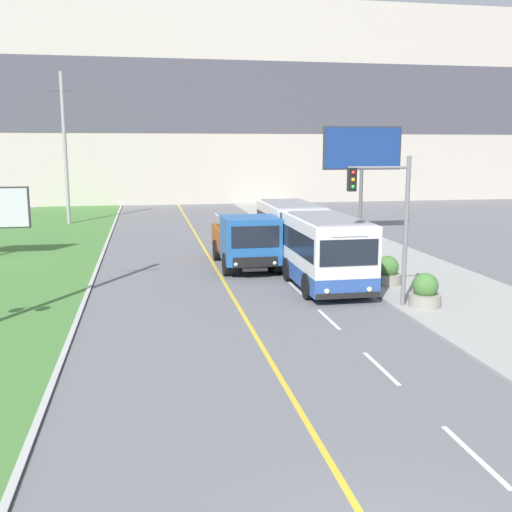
{
  "coord_description": "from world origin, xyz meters",
  "views": [
    {
      "loc": [
        -3.19,
        -6.3,
        5.73
      ],
      "look_at": [
        1.1,
        16.98,
        1.4
      ],
      "focal_mm": 42.0,
      "sensor_mm": 36.0,
      "label": 1
    }
  ],
  "objects": [
    {
      "name": "lane_marking_centre",
      "position": [
        0.41,
        2.89,
        0.0
      ],
      "size": [
        2.88,
        140.0,
        0.01
      ],
      "color": "gold",
      "rests_on": "ground_plane"
    },
    {
      "name": "apartment_block_background",
      "position": [
        0.0,
        58.18,
        10.09
      ],
      "size": [
        80.0,
        8.04,
        20.17
      ],
      "color": "beige",
      "rests_on": "ground_plane"
    },
    {
      "name": "city_bus",
      "position": [
        3.96,
        19.78,
        1.5
      ],
      "size": [
        2.65,
        11.79,
        2.96
      ],
      "color": "white",
      "rests_on": "ground_plane"
    },
    {
      "name": "dump_truck",
      "position": [
        1.43,
        20.96,
        1.31
      ],
      "size": [
        2.57,
        6.65,
        2.61
      ],
      "color": "black",
      "rests_on": "ground_plane"
    },
    {
      "name": "utility_pole_far",
      "position": [
        -8.95,
        40.41,
        5.6
      ],
      "size": [
        1.8,
        0.28,
        11.1
      ],
      "color": "#9E9E99",
      "rests_on": "ground_plane"
    },
    {
      "name": "traffic_light_mast",
      "position": [
        5.16,
        13.39,
        3.47
      ],
      "size": [
        2.28,
        0.32,
        5.42
      ],
      "color": "slate",
      "rests_on": "ground_plane"
    },
    {
      "name": "billboard_large",
      "position": [
        10.74,
        31.19,
        5.39
      ],
      "size": [
        5.26,
        0.24,
        7.03
      ],
      "color": "#59595B",
      "rests_on": "ground_plane"
    },
    {
      "name": "planter_round_near",
      "position": [
        6.56,
        13.11,
        0.61
      ],
      "size": [
        1.14,
        1.14,
        1.21
      ],
      "color": "gray",
      "rests_on": "sidewalk_right"
    },
    {
      "name": "planter_round_second",
      "position": [
        6.6,
        16.62,
        0.6
      ],
      "size": [
        1.13,
        1.13,
        1.21
      ],
      "color": "gray",
      "rests_on": "sidewalk_right"
    },
    {
      "name": "planter_round_third",
      "position": [
        6.84,
        20.13,
        0.57
      ],
      "size": [
        1.03,
        1.03,
        1.13
      ],
      "color": "gray",
      "rests_on": "sidewalk_right"
    }
  ]
}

